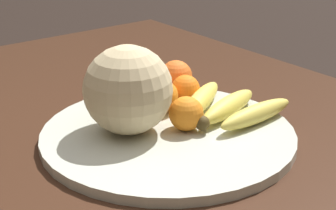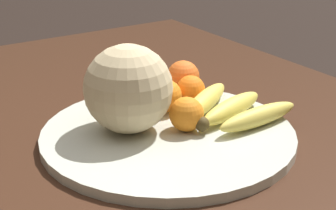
% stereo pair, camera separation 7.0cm
% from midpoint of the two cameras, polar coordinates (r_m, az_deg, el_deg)
% --- Properties ---
extents(kitchen_table, '(1.47, 1.06, 0.78)m').
position_cam_midpoint_polar(kitchen_table, '(1.07, 0.40, -7.67)').
color(kitchen_table, '#3D2316').
rests_on(kitchen_table, ground_plane).
extents(fruit_bowl, '(0.46, 0.46, 0.02)m').
position_cam_midpoint_polar(fruit_bowl, '(1.01, 1.98, -3.07)').
color(fruit_bowl, beige).
rests_on(fruit_bowl, kitchen_table).
extents(melon, '(0.16, 0.16, 0.16)m').
position_cam_midpoint_polar(melon, '(0.98, -2.03, 1.63)').
color(melon, beige).
rests_on(melon, fruit_bowl).
extents(banana_bunch, '(0.20, 0.22, 0.04)m').
position_cam_midpoint_polar(banana_bunch, '(1.06, 8.10, -0.36)').
color(banana_bunch, '#473819').
rests_on(banana_bunch, fruit_bowl).
extents(orange_front_left, '(0.06, 0.06, 0.06)m').
position_cam_midpoint_polar(orange_front_left, '(1.12, 4.11, 1.54)').
color(orange_front_left, orange).
rests_on(orange_front_left, fruit_bowl).
extents(orange_front_right, '(0.06, 0.06, 0.06)m').
position_cam_midpoint_polar(orange_front_right, '(1.08, 1.59, 0.91)').
color(orange_front_right, orange).
rests_on(orange_front_right, fruit_bowl).
extents(orange_mid_center, '(0.07, 0.07, 0.07)m').
position_cam_midpoint_polar(orange_mid_center, '(1.17, 3.24, 2.84)').
color(orange_mid_center, orange).
rests_on(orange_mid_center, fruit_bowl).
extents(orange_back_left, '(0.07, 0.07, 0.07)m').
position_cam_midpoint_polar(orange_back_left, '(1.10, -1.66, 1.56)').
color(orange_back_left, orange).
rests_on(orange_back_left, fruit_bowl).
extents(orange_back_right, '(0.06, 0.06, 0.06)m').
position_cam_midpoint_polar(orange_back_right, '(1.00, 3.89, -0.96)').
color(orange_back_right, orange).
rests_on(orange_back_right, fruit_bowl).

